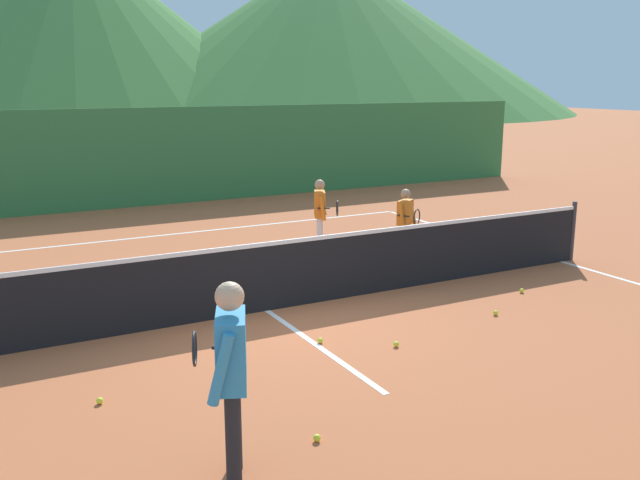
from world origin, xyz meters
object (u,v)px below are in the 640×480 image
at_px(student_1, 406,217).
at_px(student_0, 320,209).
at_px(instructor, 230,364).
at_px(tennis_ball_0, 100,401).
at_px(tennis_ball_10, 320,341).
at_px(tennis_ball_2, 496,313).
at_px(tennis_ball_4, 522,291).
at_px(tennis_ball_8, 396,344).
at_px(tennis_net, 266,276).
at_px(tennis_ball_1, 317,438).

bearing_deg(student_1, student_0, 133.92).
bearing_deg(instructor, tennis_ball_0, 110.12).
bearing_deg(student_1, tennis_ball_10, -138.43).
xyz_separation_m(tennis_ball_2, tennis_ball_4, (1.05, 0.60, 0.00)).
distance_m(student_0, tennis_ball_4, 4.01).
height_order(tennis_ball_4, tennis_ball_10, same).
bearing_deg(tennis_ball_8, instructor, -147.79).
bearing_deg(tennis_net, tennis_ball_1, -107.02).
xyz_separation_m(tennis_ball_0, tennis_ball_8, (3.42, -0.13, 0.00)).
xyz_separation_m(tennis_net, tennis_ball_4, (3.70, -1.05, -0.47)).
height_order(instructor, student_1, instructor).
bearing_deg(tennis_ball_2, student_1, 77.76).
relative_size(tennis_ball_2, tennis_ball_10, 1.00).
height_order(student_1, tennis_ball_0, student_1).
bearing_deg(student_1, tennis_ball_4, -81.49).
distance_m(tennis_net, tennis_ball_2, 3.15).
bearing_deg(instructor, tennis_net, 62.40).
relative_size(student_0, tennis_ball_0, 19.91).
bearing_deg(tennis_ball_8, student_1, 53.73).
bearing_deg(tennis_ball_1, tennis_ball_0, 133.03).
height_order(tennis_ball_1, tennis_ball_4, same).
xyz_separation_m(tennis_net, student_1, (3.33, 1.46, 0.26)).
relative_size(student_1, tennis_ball_0, 18.45).
height_order(tennis_ball_2, tennis_ball_4, same).
xyz_separation_m(student_0, tennis_ball_1, (-3.30, -6.08, -0.78)).
bearing_deg(instructor, student_0, 56.49).
bearing_deg(tennis_ball_2, tennis_ball_0, -178.01).
distance_m(tennis_net, student_0, 3.44).
distance_m(instructor, tennis_ball_10, 3.17).
xyz_separation_m(tennis_ball_1, tennis_ball_2, (3.72, 1.84, 0.00)).
bearing_deg(tennis_ball_8, tennis_net, 112.59).
relative_size(tennis_net, tennis_ball_4, 173.67).
distance_m(tennis_net, instructor, 4.19).
height_order(tennis_ball_1, tennis_ball_8, same).
relative_size(tennis_ball_0, tennis_ball_4, 1.00).
height_order(tennis_ball_1, tennis_ball_10, same).
distance_m(tennis_ball_4, tennis_ball_10, 3.65).
xyz_separation_m(instructor, tennis_ball_10, (2.00, 2.26, -0.95)).
height_order(tennis_net, tennis_ball_0, tennis_net).
relative_size(tennis_net, tennis_ball_2, 173.67).
bearing_deg(tennis_ball_0, student_1, 29.01).
bearing_deg(tennis_ball_0, tennis_ball_8, -2.19).
relative_size(student_0, student_1, 1.08).
distance_m(tennis_ball_0, tennis_ball_10, 2.71).
xyz_separation_m(student_0, student_1, (1.09, -1.13, -0.06)).
xyz_separation_m(instructor, student_0, (4.16, 6.28, -0.17)).
bearing_deg(tennis_ball_8, tennis_ball_4, 17.54).
height_order(student_1, tennis_ball_8, student_1).
distance_m(student_1, tennis_ball_10, 4.41).
distance_m(instructor, tennis_ball_8, 3.38).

